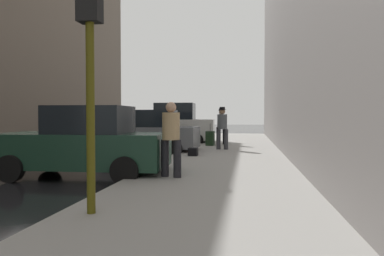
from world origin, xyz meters
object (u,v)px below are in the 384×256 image
Objects in this scene: fire_hydrant at (191,142)px; parked_dark_green_sedan at (85,144)px; parked_gray_coupe at (147,133)px; parked_white_van at (172,126)px; pedestrian_with_fedora at (221,124)px; pedestrian_with_beanie at (222,126)px; traffic_light at (90,29)px; pedestrian_in_tan_coat at (171,135)px; rolling_suitcase at (210,138)px; duffel_bag at (193,152)px.

parked_dark_green_sedan is at bearing -106.86° from fire_hydrant.
parked_white_van is (-0.00, 5.12, 0.18)m from parked_gray_coupe.
parked_white_van reaches higher than pedestrian_with_fedora.
fire_hydrant is 1.59m from pedestrian_with_beanie.
pedestrian_with_fedora is 2.82m from pedestrian_with_beanie.
parked_white_van reaches higher than pedestrian_with_beanie.
parked_gray_coupe is at bearing -164.17° from pedestrian_with_beanie.
parked_white_van reaches higher than parked_dark_green_sedan.
fire_hydrant is at bearing -104.73° from pedestrian_with_fedora.
pedestrian_with_beanie is (1.19, 0.84, 0.64)m from fire_hydrant.
traffic_light is 2.11× the size of pedestrian_in_tan_coat.
rolling_suitcase is at bearing -43.93° from parked_white_van.
parked_gray_coupe reaches higher than rolling_suitcase.
traffic_light is (0.05, -9.79, 2.26)m from fire_hydrant.
pedestrian_in_tan_coat is at bearing -78.65° from parked_white_van.
parked_gray_coupe is 3.13m from pedestrian_with_beanie.
parked_gray_coupe is 9.63× the size of duffel_bag.
parked_white_van is at bearing 101.35° from pedestrian_in_tan_coat.
parked_dark_green_sedan is 5.94m from parked_gray_coupe.
pedestrian_with_beanie is at bearing 84.81° from pedestrian_in_tan_coat.
traffic_light is (1.85, -9.78, 1.91)m from parked_gray_coupe.
pedestrian_with_fedora reaches higher than parked_dark_green_sedan.
parked_white_van is at bearing 90.00° from parked_dark_green_sedan.
pedestrian_in_tan_coat reaches higher than rolling_suitcase.
traffic_light is at bearing -96.14° from pedestrian_with_beanie.
pedestrian_with_beanie is at bearing 72.42° from duffel_bag.
pedestrian_with_beanie reaches higher than rolling_suitcase.
parked_gray_coupe is 2.87m from duffel_bag.
traffic_light is 12.91m from rolling_suitcase.
fire_hydrant is 0.20× the size of traffic_light.
parked_white_van is 11.84m from pedestrian_in_tan_coat.
traffic_light is at bearing -89.71° from fire_hydrant.
duffel_bag is (2.15, -6.94, -0.74)m from parked_white_van.
fire_hydrant is 10.05m from traffic_light.
pedestrian_with_fedora is at bearing 56.92° from rolling_suitcase.
pedestrian_with_beanie reaches higher than parked_dark_green_sedan.
parked_gray_coupe is 6.02× the size of fire_hydrant.
fire_hydrant is 2.95m from rolling_suitcase.
pedestrian_in_tan_coat reaches higher than duffel_bag.
pedestrian_with_fedora reaches higher than rolling_suitcase.
fire_hydrant is at bearing -145.00° from pedestrian_with_beanie.
duffel_bag is at bearing 62.41° from parked_dark_green_sedan.
pedestrian_in_tan_coat is at bearing -89.71° from rolling_suitcase.
parked_gray_coupe is 2.38× the size of pedestrian_with_fedora.
pedestrian_with_beanie is (3.00, 0.85, 0.29)m from parked_gray_coupe.
parked_white_van reaches higher than parked_gray_coupe.
pedestrian_with_fedora is (0.96, 3.64, 0.64)m from fire_hydrant.
pedestrian_with_fedora is (2.76, -1.46, 0.10)m from parked_white_van.
parked_white_van is 5.22m from pedestrian_with_beanie.
traffic_light is 2.03× the size of pedestrian_with_fedora.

